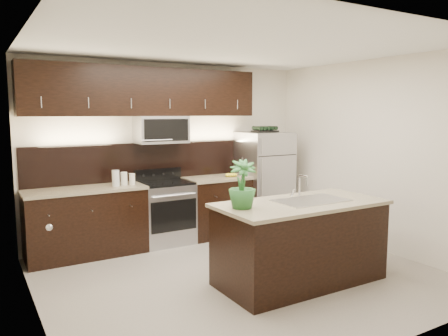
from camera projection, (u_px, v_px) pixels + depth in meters
name	position (u px, v px, depth m)	size (l,w,h in m)	color
ground	(240.00, 275.00, 5.27)	(4.50, 4.50, 0.00)	gray
room_walls	(235.00, 135.00, 4.97)	(4.52, 4.02, 2.71)	beige
counter_run	(153.00, 214.00, 6.42)	(3.51, 0.65, 0.94)	black
upper_fixtures	(148.00, 100.00, 6.35)	(3.49, 0.40, 1.66)	black
island	(300.00, 242.00, 5.02)	(1.96, 0.96, 0.94)	black
sink_faucet	(310.00, 199.00, 5.04)	(0.84, 0.50, 0.28)	silver
refrigerator	(264.00, 181.00, 7.32)	(0.79, 0.71, 1.63)	#B2B2B7
wine_rack	(265.00, 130.00, 7.22)	(0.40, 0.25, 0.10)	black
plant	(242.00, 184.00, 4.60)	(0.29, 0.29, 0.51)	#276128
canisters	(122.00, 178.00, 6.08)	(0.33, 0.11, 0.22)	silver
french_press	(242.00, 169.00, 7.08)	(0.10, 0.10, 0.29)	silver
bananas	(227.00, 175.00, 6.91)	(0.20, 0.15, 0.06)	yellow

